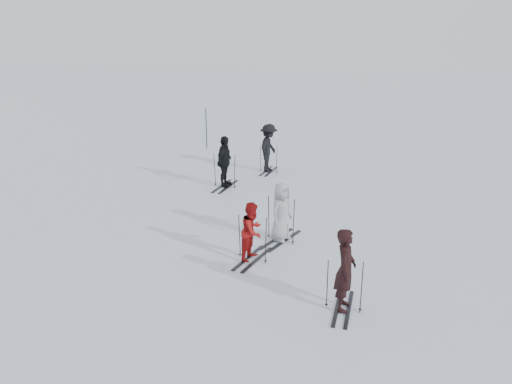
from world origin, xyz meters
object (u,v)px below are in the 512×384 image
Objects in this scene: skier_red at (252,232)px; skier_uphill_far at (269,148)px; piste_marker at (206,129)px; skier_near_dark at (345,271)px; skier_grey at (281,213)px; skier_uphill_left at (224,162)px.

skier_uphill_far reaches higher than skier_red.
piste_marker is (-3.83, 3.42, 0.00)m from skier_uphill_far.
skier_near_dark is 1.08× the size of skier_grey.
skier_uphill_left is 0.96× the size of piste_marker.
skier_grey reaches higher than skier_red.
piste_marker reaches higher than skier_red.
skier_near_dark is 0.94× the size of skier_uphill_left.
skier_uphill_left is at bearing 53.92° from skier_grey.
skier_uphill_far is 5.13m from piste_marker.
piste_marker is (-5.13, 11.57, 0.23)m from skier_red.
skier_near_dark is at bearing -153.11° from skier_uphill_far.
skier_uphill_far is at bearing -19.32° from skier_uphill_left.
skier_grey is (0.48, 1.36, 0.07)m from skier_red.
skier_near_dark is 3.07m from skier_red.
piste_marker is (-7.55, 13.44, 0.09)m from skier_near_dark.
skier_red is 6.25m from skier_uphill_left.
skier_grey is at bearing -5.32° from skier_red.
skier_uphill_far is 1.00× the size of piste_marker.
piste_marker reaches higher than skier_uphill_far.
piste_marker is at bearing 31.09° from skier_uphill_left.
skier_near_dark is at bearing -140.93° from skier_uphill_left.
piste_marker reaches higher than skier_uphill_left.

